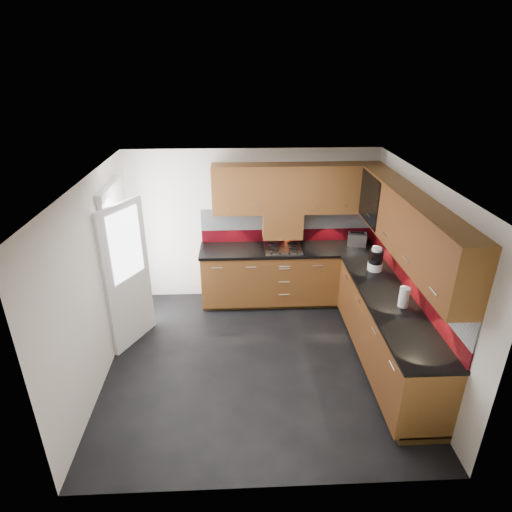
{
  "coord_description": "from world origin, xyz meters",
  "views": [
    {
      "loc": [
        -0.24,
        -4.46,
        3.59
      ],
      "look_at": [
        0.0,
        0.65,
        1.21
      ],
      "focal_mm": 30.0,
      "sensor_mm": 36.0,
      "label": 1
    }
  ],
  "objects_px": {
    "toaster": "(357,239)",
    "food_processor": "(376,260)",
    "utensil_pot": "(288,237)",
    "gas_hob": "(283,248)"
  },
  "relations": [
    {
      "from": "utensil_pot",
      "to": "toaster",
      "type": "bearing_deg",
      "value": -7.97
    },
    {
      "from": "gas_hob",
      "to": "toaster",
      "type": "height_order",
      "value": "toaster"
    },
    {
      "from": "utensil_pot",
      "to": "food_processor",
      "type": "height_order",
      "value": "utensil_pot"
    },
    {
      "from": "toaster",
      "to": "food_processor",
      "type": "bearing_deg",
      "value": -88.3
    },
    {
      "from": "gas_hob",
      "to": "utensil_pot",
      "type": "bearing_deg",
      "value": 66.68
    },
    {
      "from": "utensil_pot",
      "to": "food_processor",
      "type": "bearing_deg",
      "value": -42.95
    },
    {
      "from": "food_processor",
      "to": "toaster",
      "type": "bearing_deg",
      "value": 91.7
    },
    {
      "from": "gas_hob",
      "to": "utensil_pot",
      "type": "relative_size",
      "value": 1.24
    },
    {
      "from": "utensil_pot",
      "to": "toaster",
      "type": "relative_size",
      "value": 1.42
    },
    {
      "from": "gas_hob",
      "to": "toaster",
      "type": "relative_size",
      "value": 1.77
    }
  ]
}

